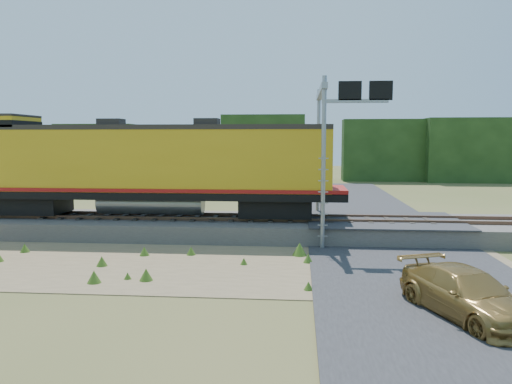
{
  "coord_description": "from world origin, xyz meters",
  "views": [
    {
      "loc": [
        3.08,
        -17.24,
        4.54
      ],
      "look_at": [
        1.32,
        3.0,
        2.4
      ],
      "focal_mm": 35.0,
      "sensor_mm": 36.0,
      "label": 1
    }
  ],
  "objects": [
    {
      "name": "ground",
      "position": [
        0.0,
        0.0,
        0.0
      ],
      "size": [
        140.0,
        140.0,
        0.0
      ],
      "primitive_type": "plane",
      "color": "#475123",
      "rests_on": "ground"
    },
    {
      "name": "ballast",
      "position": [
        0.0,
        6.0,
        0.4
      ],
      "size": [
        70.0,
        5.0,
        0.8
      ],
      "primitive_type": "cube",
      "color": "slate",
      "rests_on": "ground"
    },
    {
      "name": "rails",
      "position": [
        0.0,
        6.0,
        0.88
      ],
      "size": [
        70.0,
        1.54,
        0.16
      ],
      "color": "brown",
      "rests_on": "ballast"
    },
    {
      "name": "dirt_shoulder",
      "position": [
        -2.0,
        0.5,
        0.01
      ],
      "size": [
        26.0,
        8.0,
        0.03
      ],
      "primitive_type": "cube",
      "color": "#8C7754",
      "rests_on": "ground"
    },
    {
      "name": "road",
      "position": [
        7.0,
        0.74,
        0.09
      ],
      "size": [
        7.0,
        66.0,
        0.86
      ],
      "color": "#38383A",
      "rests_on": "ground"
    },
    {
      "name": "tree_line_north",
      "position": [
        0.0,
        38.0,
        3.07
      ],
      "size": [
        130.0,
        3.0,
        6.5
      ],
      "color": "#1C3413",
      "rests_on": "ground"
    },
    {
      "name": "weed_clumps",
      "position": [
        -3.5,
        0.1,
        0.0
      ],
      "size": [
        15.0,
        6.2,
        0.56
      ],
      "primitive_type": null,
      "color": "#43691E",
      "rests_on": "ground"
    },
    {
      "name": "locomotive",
      "position": [
        -4.28,
        6.0,
        3.31
      ],
      "size": [
        18.5,
        2.82,
        4.77
      ],
      "color": "black",
      "rests_on": "rails"
    },
    {
      "name": "signal_gantry",
      "position": [
        4.42,
        5.33,
        5.31
      ],
      "size": [
        2.81,
        6.2,
        7.08
      ],
      "color": "gray",
      "rests_on": "ground"
    },
    {
      "name": "car",
      "position": [
        7.38,
        -4.44,
        0.62
      ],
      "size": [
        3.15,
        4.59,
        1.23
      ],
      "primitive_type": "imported",
      "rotation": [
        0.0,
        0.0,
        0.37
      ],
      "color": "olive",
      "rests_on": "ground"
    }
  ]
}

